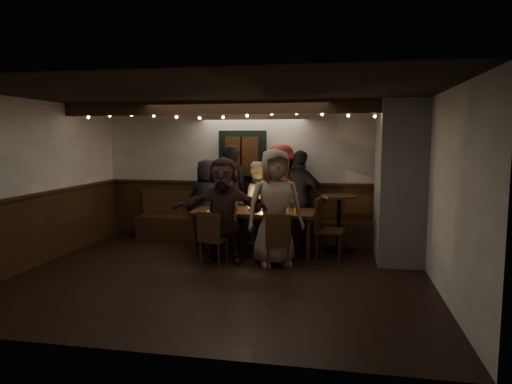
% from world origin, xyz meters
% --- Properties ---
extents(room, '(6.02, 5.01, 2.62)m').
position_xyz_m(room, '(1.07, 1.42, 1.07)').
color(room, black).
rests_on(room, ground).
extents(dining_table, '(2.11, 0.90, 0.91)m').
position_xyz_m(dining_table, '(0.23, 1.40, 0.69)').
color(dining_table, black).
rests_on(dining_table, ground).
extents(chair_near_left, '(0.45, 0.45, 0.86)m').
position_xyz_m(chair_near_left, '(-0.27, 0.48, 0.48)').
color(chair_near_left, black).
rests_on(chair_near_left, ground).
extents(chair_near_right, '(0.45, 0.45, 0.86)m').
position_xyz_m(chair_near_right, '(0.78, 0.51, 0.48)').
color(chair_near_right, black).
rests_on(chair_near_right, ground).
extents(chair_end, '(0.51, 0.51, 1.00)m').
position_xyz_m(chair_end, '(1.45, 1.29, 0.56)').
color(chair_end, black).
rests_on(chair_end, ground).
extents(high_top, '(0.63, 0.63, 1.00)m').
position_xyz_m(high_top, '(1.69, 1.79, 0.64)').
color(high_top, black).
rests_on(high_top, ground).
extents(person_a, '(0.81, 0.55, 1.61)m').
position_xyz_m(person_a, '(-0.81, 2.04, 0.80)').
color(person_a, black).
rests_on(person_a, ground).
extents(person_b, '(0.77, 0.60, 1.88)m').
position_xyz_m(person_b, '(-0.34, 2.12, 0.94)').
color(person_b, black).
rests_on(person_b, ground).
extents(person_c, '(0.90, 0.78, 1.57)m').
position_xyz_m(person_c, '(0.13, 2.09, 0.78)').
color(person_c, '#BDB190').
rests_on(person_c, ground).
extents(person_d, '(1.35, 0.96, 1.88)m').
position_xyz_m(person_d, '(0.60, 2.18, 0.94)').
color(person_d, '#561717').
rests_on(person_d, ground).
extents(person_e, '(1.13, 0.81, 1.78)m').
position_xyz_m(person_e, '(0.97, 2.09, 0.89)').
color(person_e, black).
rests_on(person_e, ground).
extents(person_f, '(1.62, 0.65, 1.71)m').
position_xyz_m(person_f, '(-0.14, 0.71, 0.85)').
color(person_f, '#331F1B').
rests_on(person_f, ground).
extents(person_g, '(1.06, 0.89, 1.84)m').
position_xyz_m(person_g, '(0.70, 0.70, 0.92)').
color(person_g, gray).
rests_on(person_g, ground).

